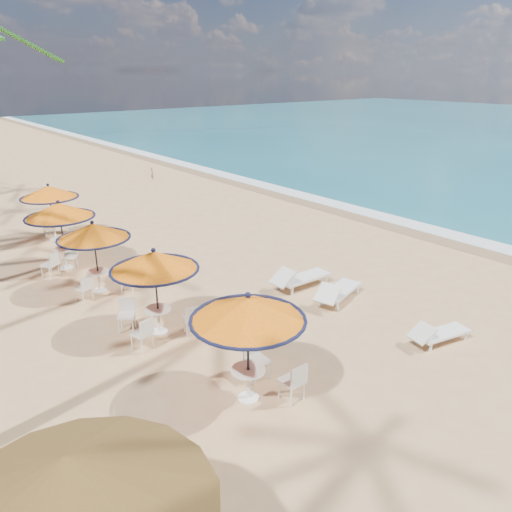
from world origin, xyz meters
The scene contains 13 objects.
ground centered at (0.00, 0.00, 0.00)m, with size 160.00×160.00×0.00m, color tan.
foam_strip centered at (9.30, 10.00, 0.00)m, with size 1.20×140.00×0.04m, color white.
wetsand_band centered at (8.40, 10.00, 0.00)m, with size 1.40×140.00×0.02m, color olive.
station_0 centered at (-4.81, -0.33, 1.97)m, with size 2.48×2.48×2.59m.
station_1 centered at (-5.02, 3.57, 1.82)m, with size 2.38×2.38×2.48m.
station_2 centered at (-5.18, 7.23, 1.84)m, with size 2.32×2.32×2.42m.
station_3 centered at (-5.34, 10.02, 1.95)m, with size 2.45×2.45×2.55m.
station_4 centered at (-4.52, 13.68, 1.87)m, with size 2.36×2.36×2.46m.
lounger_near centered at (0.50, -1.57, 0.30)m, with size 1.89×0.92×0.65m.
lounger_mid centered at (0.31, 1.84, 0.36)m, with size 2.24×1.27×0.77m.
lounger_far centered at (0.12, 3.37, 0.37)m, with size 2.22×0.74×0.79m.
palapa centered at (-9.44, -2.78, 2.29)m, with size 3.57×3.57×2.73m.
person centered at (4.69, 22.43, 0.42)m, with size 0.31×0.20×0.84m, color #8C6747.
Camera 1 is at (-10.55, -7.65, 6.82)m, focal length 35.00 mm.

